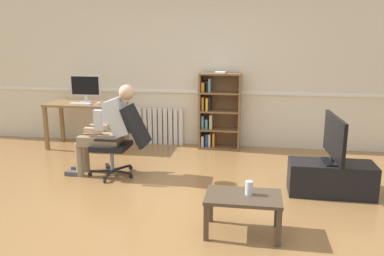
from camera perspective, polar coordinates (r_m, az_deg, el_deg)
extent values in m
plane|color=olive|center=(4.44, -3.71, -11.25)|extent=(18.00, 18.00, 0.00)
cube|color=beige|center=(6.67, 1.18, 8.99)|extent=(12.00, 0.10, 2.70)
cube|color=white|center=(6.66, 1.08, 5.25)|extent=(12.00, 0.03, 0.05)
cube|color=olive|center=(6.88, -20.36, -0.07)|extent=(0.06, 0.06, 0.72)
cube|color=olive|center=(6.38, -11.03, -0.45)|extent=(0.06, 0.06, 0.72)
cube|color=olive|center=(6.88, -9.48, 0.60)|extent=(0.06, 0.06, 0.72)
cube|color=olive|center=(7.34, -18.30, 0.90)|extent=(0.06, 0.06, 0.72)
cube|color=olive|center=(6.78, -15.10, 3.39)|extent=(1.27, 0.63, 0.04)
cube|color=silver|center=(6.84, -15.11, 3.67)|extent=(0.18, 0.14, 0.01)
cube|color=silver|center=(6.85, -15.07, 4.16)|extent=(0.04, 0.02, 0.10)
cube|color=silver|center=(6.82, -15.17, 5.96)|extent=(0.52, 0.02, 0.33)
cube|color=black|center=(6.81, -15.22, 5.94)|extent=(0.48, 0.00, 0.30)
cube|color=white|center=(6.66, -15.82, 3.42)|extent=(0.36, 0.12, 0.02)
cube|color=white|center=(6.56, -13.38, 3.47)|extent=(0.06, 0.10, 0.03)
cube|color=brown|center=(6.54, 1.21, 2.51)|extent=(0.03, 0.28, 1.26)
cube|color=brown|center=(6.48, 6.88, 2.33)|extent=(0.03, 0.28, 1.26)
cube|color=brown|center=(6.64, 4.14, 2.64)|extent=(0.65, 0.02, 1.26)
cube|color=brown|center=(6.64, 3.95, -2.79)|extent=(0.61, 0.28, 0.03)
cube|color=brown|center=(6.56, 3.99, -0.21)|extent=(0.61, 0.28, 0.03)
cube|color=brown|center=(6.50, 4.03, 2.42)|extent=(0.61, 0.28, 0.03)
cube|color=brown|center=(6.45, 4.08, 5.10)|extent=(0.61, 0.28, 0.03)
cube|color=brown|center=(6.42, 4.12, 7.82)|extent=(0.61, 0.28, 0.03)
cube|color=beige|center=(6.63, 1.59, -1.87)|extent=(0.04, 0.19, 0.18)
cube|color=#6699A3|center=(6.56, 1.63, 0.90)|extent=(0.03, 0.19, 0.22)
cube|color=orange|center=(6.50, 1.64, 3.58)|extent=(0.03, 0.19, 0.22)
cube|color=orange|center=(6.47, 1.66, 5.96)|extent=(0.05, 0.19, 0.15)
cube|color=#2D519E|center=(6.65, 2.21, -1.68)|extent=(0.04, 0.19, 0.21)
cube|color=#6699A3|center=(6.58, 2.16, 0.66)|extent=(0.04, 0.19, 0.15)
cube|color=gold|center=(6.49, 2.23, 3.49)|extent=(0.04, 0.19, 0.21)
cube|color=black|center=(6.47, 2.28, 6.08)|extent=(0.03, 0.19, 0.18)
cube|color=white|center=(6.64, 2.61, -1.70)|extent=(0.03, 0.19, 0.21)
cube|color=beige|center=(6.54, 2.78, 0.96)|extent=(0.04, 0.19, 0.24)
cube|color=black|center=(6.51, 2.62, 3.60)|extent=(0.03, 0.19, 0.23)
cube|color=#6699A3|center=(6.44, 2.60, 6.22)|extent=(0.03, 0.19, 0.22)
cube|color=orange|center=(6.62, 3.18, -1.62)|extent=(0.04, 0.19, 0.24)
cube|color=white|center=(6.39, 4.11, 8.02)|extent=(0.16, 0.22, 0.02)
cube|color=white|center=(6.94, -7.49, 0.38)|extent=(0.07, 0.08, 0.63)
cube|color=white|center=(6.91, -6.77, 0.35)|extent=(0.07, 0.08, 0.63)
cube|color=white|center=(6.89, -6.05, 0.33)|extent=(0.07, 0.08, 0.63)
cube|color=white|center=(6.87, -5.32, 0.30)|extent=(0.07, 0.08, 0.63)
cube|color=white|center=(6.85, -4.58, 0.28)|extent=(0.07, 0.08, 0.63)
cube|color=white|center=(6.83, -3.84, 0.25)|extent=(0.07, 0.08, 0.63)
cube|color=white|center=(6.81, -3.10, 0.22)|extent=(0.07, 0.08, 0.63)
cube|color=white|center=(6.79, -2.35, 0.20)|extent=(0.07, 0.08, 0.63)
cube|color=white|center=(6.77, -1.60, 0.17)|extent=(0.07, 0.08, 0.63)
cube|color=black|center=(5.33, -11.97, -6.53)|extent=(0.04, 0.30, 0.02)
cylinder|color=black|center=(5.21, -12.52, -7.47)|extent=(0.02, 0.06, 0.06)
cube|color=black|center=(5.37, -10.15, -6.28)|extent=(0.30, 0.12, 0.02)
cylinder|color=black|center=(5.30, -8.82, -6.93)|extent=(0.06, 0.04, 0.06)
cube|color=black|center=(5.54, -10.13, -5.68)|extent=(0.20, 0.27, 0.02)
cylinder|color=black|center=(5.63, -8.87, -5.71)|extent=(0.05, 0.06, 0.06)
cube|color=black|center=(5.60, -11.85, -5.56)|extent=(0.21, 0.26, 0.02)
cylinder|color=black|center=(5.75, -12.24, -5.48)|extent=(0.05, 0.06, 0.06)
cube|color=black|center=(5.47, -13.00, -6.07)|extent=(0.30, 0.13, 0.02)
cylinder|color=black|center=(5.49, -14.55, -6.49)|extent=(0.06, 0.04, 0.06)
cylinder|color=gray|center=(5.41, -11.50, -4.42)|extent=(0.05, 0.05, 0.30)
cube|color=black|center=(5.36, -11.59, -2.53)|extent=(0.46, 0.46, 0.07)
cube|color=black|center=(5.18, -8.06, 0.34)|extent=(0.30, 0.44, 0.53)
cube|color=black|center=(5.55, -10.55, -0.39)|extent=(0.28, 0.05, 0.03)
cube|color=black|center=(5.08, -12.45, -1.74)|extent=(0.28, 0.05, 0.03)
cube|color=#937F60|center=(5.33, -11.64, -1.44)|extent=(0.26, 0.34, 0.14)
cube|color=silver|center=(5.22, -10.53, 1.64)|extent=(0.35, 0.34, 0.52)
sphere|color=#D6A884|center=(5.14, -9.45, 5.10)|extent=(0.20, 0.20, 0.20)
cube|color=black|center=(5.41, -14.47, -0.29)|extent=(0.15, 0.04, 0.02)
cube|color=#937F60|center=(5.50, -13.31, -1.39)|extent=(0.42, 0.13, 0.13)
cylinder|color=#937F60|center=(5.65, -15.15, -3.84)|extent=(0.10, 0.10, 0.46)
cube|color=#4C4C51|center=(5.75, -15.95, -5.66)|extent=(0.22, 0.09, 0.06)
cube|color=#937F60|center=(5.32, -14.10, -1.92)|extent=(0.42, 0.13, 0.13)
cylinder|color=#937F60|center=(5.48, -15.98, -4.43)|extent=(0.10, 0.10, 0.46)
cube|color=#4C4C51|center=(5.58, -16.79, -6.30)|extent=(0.22, 0.09, 0.06)
cube|color=silver|center=(5.45, -12.19, 1.82)|extent=(0.10, 0.08, 0.26)
cube|color=#D6A884|center=(5.46, -13.32, 0.12)|extent=(0.24, 0.07, 0.07)
cube|color=silver|center=(5.16, -13.43, 1.13)|extent=(0.10, 0.08, 0.26)
cube|color=#D6A884|center=(5.29, -14.09, -0.35)|extent=(0.24, 0.07, 0.07)
cube|color=black|center=(4.97, 19.46, -6.90)|extent=(0.98, 0.42, 0.39)
cube|color=black|center=(4.90, 19.65, -4.64)|extent=(0.22, 0.33, 0.02)
cylinder|color=black|center=(4.89, 19.68, -4.25)|extent=(0.04, 0.04, 0.05)
cube|color=black|center=(4.83, 19.92, -1.22)|extent=(0.09, 0.86, 0.48)
cube|color=white|center=(4.83, 20.17, -1.23)|extent=(0.05, 0.80, 0.45)
cube|color=#4C3D2D|center=(3.70, 2.06, -13.52)|extent=(0.04, 0.04, 0.35)
cube|color=#4C3D2D|center=(3.68, 12.47, -13.94)|extent=(0.04, 0.04, 0.35)
cube|color=#4C3D2D|center=(4.03, 12.17, -11.48)|extent=(0.04, 0.04, 0.35)
cube|color=#4C3D2D|center=(4.04, 2.74, -11.11)|extent=(0.04, 0.04, 0.35)
cube|color=#4C3D2D|center=(3.77, 7.44, -9.88)|extent=(0.71, 0.44, 0.03)
cylinder|color=silver|center=(3.77, 8.24, -8.57)|extent=(0.07, 0.07, 0.13)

